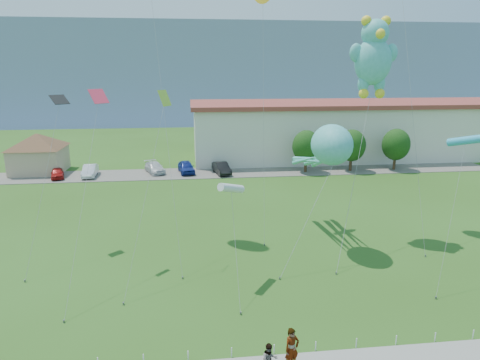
# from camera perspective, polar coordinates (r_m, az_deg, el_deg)

# --- Properties ---
(ground) EXTENTS (160.00, 160.00, 0.00)m
(ground) POSITION_cam_1_polar(r_m,az_deg,el_deg) (22.91, 6.50, -19.92)
(ground) COLOR #2C5016
(ground) RESTS_ON ground
(parking_strip) EXTENTS (70.00, 6.00, 0.06)m
(parking_strip) POSITION_cam_1_polar(r_m,az_deg,el_deg) (55.06, -1.67, 1.03)
(parking_strip) COLOR #59544C
(parking_strip) RESTS_ON ground
(hill_ridge) EXTENTS (160.00, 50.00, 25.00)m
(hill_ridge) POSITION_cam_1_polar(r_m,az_deg,el_deg) (138.41, -4.89, 14.36)
(hill_ridge) COLOR gray
(hill_ridge) RESTS_ON ground
(pavilion) EXTENTS (9.20, 9.20, 5.00)m
(pavilion) POSITION_cam_1_polar(r_m,az_deg,el_deg) (60.40, -25.34, 3.74)
(pavilion) COLOR tan
(pavilion) RESTS_ON ground
(warehouse) EXTENTS (61.00, 15.00, 8.20)m
(warehouse) POSITION_cam_1_polar(r_m,az_deg,el_deg) (69.99, 19.47, 6.53)
(warehouse) COLOR beige
(warehouse) RESTS_ON ground
(rope_fence) EXTENTS (26.05, 0.05, 0.50)m
(rope_fence) POSITION_cam_1_polar(r_m,az_deg,el_deg) (21.73, 7.34, -21.28)
(rope_fence) COLOR white
(rope_fence) RESTS_ON ground
(tree_near) EXTENTS (3.60, 3.60, 5.47)m
(tree_near) POSITION_cam_1_polar(r_m,az_deg,el_deg) (55.16, 8.83, 4.45)
(tree_near) COLOR #3F2B19
(tree_near) RESTS_ON ground
(tree_mid) EXTENTS (3.60, 3.60, 5.47)m
(tree_mid) POSITION_cam_1_polar(r_m,az_deg,el_deg) (57.04, 14.67, 4.48)
(tree_mid) COLOR #3F2B19
(tree_mid) RESTS_ON ground
(tree_far) EXTENTS (3.60, 3.60, 5.47)m
(tree_far) POSITION_cam_1_polar(r_m,az_deg,el_deg) (59.47, 20.08, 4.46)
(tree_far) COLOR #3F2B19
(tree_far) RESTS_ON ground
(pedestrian_left) EXTENTS (0.83, 0.68, 1.95)m
(pedestrian_left) POSITION_cam_1_polar(r_m,az_deg,el_deg) (20.23, 6.92, -21.45)
(pedestrian_left) COLOR gray
(pedestrian_left) RESTS_ON sidewalk
(pedestrian_right) EXTENTS (0.84, 0.71, 1.54)m
(pedestrian_right) POSITION_cam_1_polar(r_m,az_deg,el_deg) (19.89, 3.96, -22.84)
(pedestrian_right) COLOR gray
(pedestrian_right) RESTS_ON sidewalk
(parked_car_red) EXTENTS (2.34, 3.84, 1.22)m
(parked_car_red) POSITION_cam_1_polar(r_m,az_deg,el_deg) (56.49, -23.18, 0.85)
(parked_car_red) COLOR #AC1715
(parked_car_red) RESTS_ON parking_strip
(parked_car_silver) EXTENTS (1.72, 4.35, 1.41)m
(parked_car_silver) POSITION_cam_1_polar(r_m,az_deg,el_deg) (55.93, -19.38, 1.18)
(parked_car_silver) COLOR silver
(parked_car_silver) RESTS_ON parking_strip
(parked_car_white) EXTENTS (3.26, 4.87, 1.31)m
(parked_car_white) POSITION_cam_1_polar(r_m,az_deg,el_deg) (55.76, -11.30, 1.64)
(parked_car_white) COLOR silver
(parked_car_white) RESTS_ON parking_strip
(parked_car_blue) EXTENTS (2.44, 4.63, 1.50)m
(parked_car_blue) POSITION_cam_1_polar(r_m,az_deg,el_deg) (54.97, -7.19, 1.73)
(parked_car_blue) COLOR navy
(parked_car_blue) RESTS_ON parking_strip
(parked_car_black) EXTENTS (2.35, 4.62, 1.45)m
(parked_car_black) POSITION_cam_1_polar(r_m,az_deg,el_deg) (54.17, -2.48, 1.61)
(parked_car_black) COLOR black
(parked_car_black) RESTS_ON parking_strip
(octopus_kite) EXTENTS (5.91, 10.96, 9.24)m
(octopus_kite) POSITION_cam_1_polar(r_m,az_deg,el_deg) (31.82, 11.41, 3.75)
(octopus_kite) COLOR teal
(octopus_kite) RESTS_ON ground
(teddy_bear_kite) EXTENTS (6.33, 8.21, 16.68)m
(teddy_bear_kite) POSITION_cam_1_polar(r_m,az_deg,el_deg) (34.25, 17.38, 15.58)
(teddy_bear_kite) COLOR teal
(teddy_bear_kite) RESTS_ON ground
(small_kite_white) EXTENTS (0.50, 5.45, 6.39)m
(small_kite_white) POSITION_cam_1_polar(r_m,az_deg,el_deg) (25.83, -1.16, -1.20)
(small_kite_white) COLOR silver
(small_kite_white) RESTS_ON ground
(small_kite_black) EXTENTS (2.13, 6.97, 11.27)m
(small_kite_black) POSITION_cam_1_polar(r_m,az_deg,el_deg) (32.79, -23.35, 7.57)
(small_kite_black) COLOR black
(small_kite_black) RESTS_ON ground
(small_kite_pink) EXTENTS (1.84, 8.52, 11.68)m
(small_kite_pink) POSITION_cam_1_polar(r_m,az_deg,el_deg) (28.49, -18.76, 7.70)
(small_kite_pink) COLOR #EE3551
(small_kite_pink) RESTS_ON ground
(small_kite_yellow) EXTENTS (3.14, 7.11, 11.54)m
(small_kite_yellow) POSITION_cam_1_polar(r_m,az_deg,el_deg) (28.16, -10.57, 7.96)
(small_kite_yellow) COLOR #ABD031
(small_kite_yellow) RESTS_ON ground
(small_kite_cyan) EXTENTS (3.27, 4.65, 9.12)m
(small_kite_cyan) POSITION_cam_1_polar(r_m,az_deg,el_deg) (29.83, 27.88, 4.55)
(small_kite_cyan) COLOR #2DA2CD
(small_kite_cyan) RESTS_ON ground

